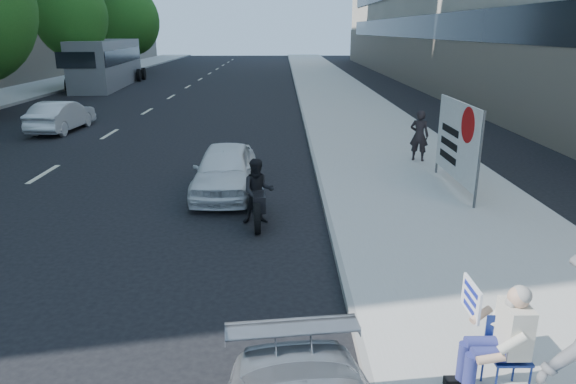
{
  "coord_description": "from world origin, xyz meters",
  "views": [
    {
      "loc": [
        0.45,
        -6.45,
        4.01
      ],
      "look_at": [
        0.56,
        3.44,
        0.87
      ],
      "focal_mm": 32.0,
      "sensor_mm": 36.0,
      "label": 1
    }
  ],
  "objects_px": {
    "pedestrian_woman": "(419,135)",
    "white_sedan_near": "(225,170)",
    "seated_protester": "(500,334)",
    "motorcycle": "(258,194)",
    "white_sedan_mid": "(61,116)",
    "protest_banner": "(457,140)",
    "bus": "(108,63)"
  },
  "relations": [
    {
      "from": "white_sedan_near",
      "to": "white_sedan_mid",
      "type": "bearing_deg",
      "value": 132.29
    },
    {
      "from": "seated_protester",
      "to": "protest_banner",
      "type": "height_order",
      "value": "protest_banner"
    },
    {
      "from": "white_sedan_mid",
      "to": "protest_banner",
      "type": "bearing_deg",
      "value": 150.66
    },
    {
      "from": "seated_protester",
      "to": "pedestrian_woman",
      "type": "height_order",
      "value": "pedestrian_woman"
    },
    {
      "from": "white_sedan_mid",
      "to": "motorcycle",
      "type": "relative_size",
      "value": 1.83
    },
    {
      "from": "pedestrian_woman",
      "to": "bus",
      "type": "relative_size",
      "value": 0.13
    },
    {
      "from": "protest_banner",
      "to": "seated_protester",
      "type": "bearing_deg",
      "value": -104.56
    },
    {
      "from": "motorcycle",
      "to": "seated_protester",
      "type": "bearing_deg",
      "value": -68.16
    },
    {
      "from": "protest_banner",
      "to": "pedestrian_woman",
      "type": "bearing_deg",
      "value": 92.88
    },
    {
      "from": "seated_protester",
      "to": "motorcycle",
      "type": "relative_size",
      "value": 0.64
    },
    {
      "from": "pedestrian_woman",
      "to": "white_sedan_mid",
      "type": "bearing_deg",
      "value": 0.97
    },
    {
      "from": "seated_protester",
      "to": "pedestrian_woman",
      "type": "relative_size",
      "value": 0.84
    },
    {
      "from": "protest_banner",
      "to": "white_sedan_near",
      "type": "height_order",
      "value": "protest_banner"
    },
    {
      "from": "pedestrian_woman",
      "to": "motorcycle",
      "type": "height_order",
      "value": "pedestrian_woman"
    },
    {
      "from": "white_sedan_mid",
      "to": "bus",
      "type": "height_order",
      "value": "bus"
    },
    {
      "from": "motorcycle",
      "to": "white_sedan_mid",
      "type": "bearing_deg",
      "value": 123.82
    },
    {
      "from": "pedestrian_woman",
      "to": "motorcycle",
      "type": "bearing_deg",
      "value": 70.78
    },
    {
      "from": "seated_protester",
      "to": "protest_banner",
      "type": "xyz_separation_m",
      "value": [
        1.98,
        7.64,
        0.53
      ]
    },
    {
      "from": "white_sedan_mid",
      "to": "motorcycle",
      "type": "bearing_deg",
      "value": 132.47
    },
    {
      "from": "pedestrian_woman",
      "to": "white_sedan_mid",
      "type": "height_order",
      "value": "pedestrian_woman"
    },
    {
      "from": "white_sedan_near",
      "to": "bus",
      "type": "bearing_deg",
      "value": 113.94
    },
    {
      "from": "white_sedan_near",
      "to": "motorcycle",
      "type": "height_order",
      "value": "motorcycle"
    },
    {
      "from": "pedestrian_woman",
      "to": "white_sedan_mid",
      "type": "distance_m",
      "value": 14.51
    },
    {
      "from": "pedestrian_woman",
      "to": "white_sedan_near",
      "type": "bearing_deg",
      "value": 51.0
    },
    {
      "from": "white_sedan_mid",
      "to": "seated_protester",
      "type": "bearing_deg",
      "value": 128.69
    },
    {
      "from": "seated_protester",
      "to": "bus",
      "type": "relative_size",
      "value": 0.11
    },
    {
      "from": "protest_banner",
      "to": "white_sedan_mid",
      "type": "xyz_separation_m",
      "value": [
        -13.44,
        8.76,
        -0.78
      ]
    },
    {
      "from": "bus",
      "to": "pedestrian_woman",
      "type": "bearing_deg",
      "value": -58.67
    },
    {
      "from": "protest_banner",
      "to": "white_sedan_near",
      "type": "bearing_deg",
      "value": 178.53
    },
    {
      "from": "bus",
      "to": "white_sedan_near",
      "type": "bearing_deg",
      "value": -71.11
    },
    {
      "from": "white_sedan_mid",
      "to": "bus",
      "type": "distance_m",
      "value": 18.25
    },
    {
      "from": "seated_protester",
      "to": "pedestrian_woman",
      "type": "xyz_separation_m",
      "value": [
        1.84,
        10.59,
        0.06
      ]
    }
  ]
}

